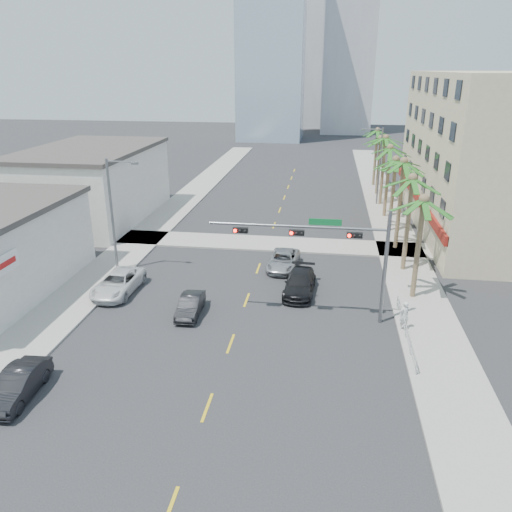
{
  "coord_description": "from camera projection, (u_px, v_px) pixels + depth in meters",
  "views": [
    {
      "loc": [
        5.14,
        -21.34,
        15.32
      ],
      "look_at": [
        0.72,
        9.62,
        3.5
      ],
      "focal_mm": 35.0,
      "sensor_mm": 36.0,
      "label": 1
    }
  ],
  "objects": [
    {
      "name": "streetlight_left",
      "position": [
        114.0,
        210.0,
        38.49
      ],
      "size": [
        2.55,
        0.25,
        9.0
      ],
      "color": "slate",
      "rests_on": "ground"
    },
    {
      "name": "palm_tree_4",
      "position": [
        390.0,
        149.0,
        52.07
      ],
      "size": [
        4.8,
        4.8,
        8.16
      ],
      "color": "brown",
      "rests_on": "ground"
    },
    {
      "name": "tower_far_right",
      "position": [
        352.0,
        1.0,
        115.93
      ],
      "size": [
        12.0,
        12.0,
        60.0
      ],
      "primitive_type": "cube",
      "color": "#ADADB2",
      "rests_on": "ground"
    },
    {
      "name": "tower_far_left",
      "position": [
        272.0,
        24.0,
        106.41
      ],
      "size": [
        14.0,
        14.0,
        48.0
      ],
      "primitive_type": "cube",
      "color": "#99B2C6",
      "rests_on": "ground"
    },
    {
      "name": "guardrail",
      "position": [
        406.0,
        329.0,
        29.82
      ],
      "size": [
        0.08,
        8.08,
        1.0
      ],
      "color": "silver",
      "rests_on": "ground"
    },
    {
      "name": "car_parked_mid",
      "position": [
        18.0,
        385.0,
        24.52
      ],
      "size": [
        1.79,
        4.48,
        1.45
      ],
      "primitive_type": "imported",
      "rotation": [
        0.0,
        0.0,
        0.06
      ],
      "color": "black",
      "rests_on": "ground"
    },
    {
      "name": "palm_tree_7",
      "position": [
        378.0,
        131.0,
        66.52
      ],
      "size": [
        4.8,
        4.8,
        8.16
      ],
      "color": "brown",
      "rests_on": "ground"
    },
    {
      "name": "car_lane_left",
      "position": [
        190.0,
        305.0,
        32.9
      ],
      "size": [
        1.51,
        3.91,
        1.27
      ],
      "primitive_type": "imported",
      "rotation": [
        0.0,
        0.0,
        0.04
      ],
      "color": "black",
      "rests_on": "ground"
    },
    {
      "name": "streetlight_right",
      "position": [
        378.0,
        162.0,
        57.81
      ],
      "size": [
        2.55,
        0.25,
        9.0
      ],
      "color": "slate",
      "rests_on": "ground"
    },
    {
      "name": "palm_tree_3",
      "position": [
        396.0,
        160.0,
        47.38
      ],
      "size": [
        4.8,
        4.8,
        7.8
      ],
      "color": "brown",
      "rests_on": "ground"
    },
    {
      "name": "tower_far_center",
      "position": [
        303.0,
        45.0,
        134.59
      ],
      "size": [
        16.0,
        16.0,
        42.0
      ],
      "primitive_type": "cube",
      "color": "#ADADB2",
      "rests_on": "ground"
    },
    {
      "name": "sidewalk_left",
      "position": [
        135.0,
        244.0,
        45.94
      ],
      "size": [
        4.0,
        120.0,
        0.15
      ],
      "primitive_type": "cube",
      "color": "gray",
      "rests_on": "ground"
    },
    {
      "name": "building_left_far",
      "position": [
        93.0,
        185.0,
        53.09
      ],
      "size": [
        11.0,
        18.0,
        7.2
      ],
      "primitive_type": "cube",
      "color": "beige",
      "rests_on": "ground"
    },
    {
      "name": "sidewalk_right",
      "position": [
        403.0,
        258.0,
        42.77
      ],
      "size": [
        4.0,
        120.0,
        0.15
      ],
      "primitive_type": "cube",
      "color": "gray",
      "rests_on": "ground"
    },
    {
      "name": "car_lane_center",
      "position": [
        283.0,
        260.0,
        40.48
      ],
      "size": [
        2.61,
        5.06,
        1.36
      ],
      "primitive_type": "imported",
      "rotation": [
        0.0,
        0.0,
        -0.07
      ],
      "color": "#B5B4B9",
      "rests_on": "ground"
    },
    {
      "name": "car_lane_right",
      "position": [
        300.0,
        283.0,
        35.99
      ],
      "size": [
        2.34,
        5.23,
        1.49
      ],
      "primitive_type": "imported",
      "rotation": [
        0.0,
        0.0,
        -0.05
      ],
      "color": "black",
      "rests_on": "ground"
    },
    {
      "name": "traffic_signal_mast",
      "position": [
        334.0,
        246.0,
        30.67
      ],
      "size": [
        11.12,
        0.54,
        7.2
      ],
      "color": "slate",
      "rests_on": "ground"
    },
    {
      "name": "palm_tree_1",
      "position": [
        413.0,
        179.0,
        37.63
      ],
      "size": [
        4.8,
        4.8,
        8.16
      ],
      "color": "brown",
      "rests_on": "ground"
    },
    {
      "name": "palm_tree_2",
      "position": [
        404.0,
        163.0,
        42.32
      ],
      "size": [
        4.8,
        4.8,
        8.52
      ],
      "color": "brown",
      "rests_on": "ground"
    },
    {
      "name": "palm_tree_5",
      "position": [
        386.0,
        139.0,
        56.77
      ],
      "size": [
        4.8,
        4.8,
        8.52
      ],
      "color": "brown",
      "rests_on": "ground"
    },
    {
      "name": "palm_tree_6",
      "position": [
        381.0,
        139.0,
        61.83
      ],
      "size": [
        4.8,
        4.8,
        7.8
      ],
      "color": "brown",
      "rests_on": "ground"
    },
    {
      "name": "ground",
      "position": [
        216.0,
        383.0,
        25.86
      ],
      "size": [
        260.0,
        260.0,
        0.0
      ],
      "primitive_type": "plane",
      "color": "#262628",
      "rests_on": "ground"
    },
    {
      "name": "car_parked_far",
      "position": [
        118.0,
        283.0,
        36.03
      ],
      "size": [
        2.69,
        5.49,
        1.5
      ],
      "primitive_type": "imported",
      "rotation": [
        0.0,
        0.0,
        -0.04
      ],
      "color": "silver",
      "rests_on": "ground"
    },
    {
      "name": "building_right",
      "position": [
        504.0,
        154.0,
        48.09
      ],
      "size": [
        15.25,
        28.0,
        15.0
      ],
      "color": "#C2AF88",
      "rests_on": "ground"
    },
    {
      "name": "palm_tree_0",
      "position": [
        424.0,
        201.0,
        32.93
      ],
      "size": [
        4.8,
        4.8,
        7.8
      ],
      "color": "brown",
      "rests_on": "ground"
    },
    {
      "name": "pedestrian",
      "position": [
        404.0,
        315.0,
        30.65
      ],
      "size": [
        0.8,
        0.71,
        1.84
      ],
      "primitive_type": "imported",
      "rotation": [
        0.0,
        0.0,
        3.65
      ],
      "color": "silver",
      "rests_on": "sidewalk_right"
    },
    {
      "name": "sidewalk_cross",
      "position": [
        267.0,
        243.0,
        46.2
      ],
      "size": [
        80.0,
        4.0,
        0.15
      ],
      "primitive_type": "cube",
      "color": "gray",
      "rests_on": "ground"
    }
  ]
}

